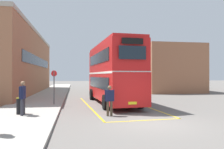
# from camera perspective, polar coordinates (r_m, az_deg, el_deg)

# --- Properties ---
(ground_plane) EXTENTS (135.60, 135.60, 0.00)m
(ground_plane) POSITION_cam_1_polar(r_m,az_deg,el_deg) (24.69, -1.18, -5.49)
(ground_plane) COLOR #66605B
(sidewalk_left) EXTENTS (4.00, 57.60, 0.14)m
(sidewalk_left) POSITION_cam_1_polar(r_m,az_deg,el_deg) (26.97, -15.79, -4.89)
(sidewalk_left) COLOR #A39E93
(sidewalk_left) RESTS_ON ground
(brick_building_left) EXTENTS (6.72, 24.59, 7.65)m
(brick_building_left) POSITION_cam_1_polar(r_m,az_deg,el_deg) (30.48, -24.43, 2.74)
(brick_building_left) COLOR #9E6647
(brick_building_left) RESTS_ON ground
(depot_building_right) EXTENTS (7.54, 15.13, 6.34)m
(depot_building_right) POSITION_cam_1_polar(r_m,az_deg,el_deg) (35.23, 11.77, 1.24)
(depot_building_right) COLOR #9E6647
(depot_building_right) RESTS_ON ground
(double_decker_bus) EXTENTS (3.25, 10.06, 4.75)m
(double_decker_bus) POSITION_cam_1_polar(r_m,az_deg,el_deg) (17.85, 0.14, 0.58)
(double_decker_bus) COLOR black
(double_decker_bus) RESTS_ON ground
(single_deck_bus) EXTENTS (3.30, 8.65, 3.02)m
(single_deck_bus) POSITION_cam_1_polar(r_m,az_deg,el_deg) (33.20, 3.32, -1.32)
(single_deck_bus) COLOR black
(single_deck_bus) RESTS_ON ground
(pedestrian_boarding) EXTENTS (0.55, 0.34, 1.69)m
(pedestrian_boarding) POSITION_cam_1_polar(r_m,az_deg,el_deg) (12.39, -0.63, -6.15)
(pedestrian_boarding) COLOR #473828
(pedestrian_boarding) RESTS_ON ground
(pedestrian_waiting_near) EXTENTS (0.26, 0.60, 1.81)m
(pedestrian_waiting_near) POSITION_cam_1_polar(r_m,az_deg,el_deg) (12.71, -21.99, -4.96)
(pedestrian_waiting_near) COLOR #2D2D38
(pedestrian_waiting_near) RESTS_ON sidewalk_left
(litter_bin) EXTENTS (0.48, 0.48, 0.90)m
(litter_bin) POSITION_cam_1_polar(r_m,az_deg,el_deg) (13.23, -22.36, -7.44)
(litter_bin) COLOR black
(litter_bin) RESTS_ON sidewalk_left
(bus_stop_sign) EXTENTS (0.43, 0.16, 2.48)m
(bus_stop_sign) POSITION_cam_1_polar(r_m,az_deg,el_deg) (16.90, -14.66, -2.31)
(bus_stop_sign) COLOR #4C4C51
(bus_stop_sign) RESTS_ON sidewalk_left
(bay_marking_yellow) EXTENTS (4.94, 12.19, 0.01)m
(bay_marking_yellow) POSITION_cam_1_polar(r_m,az_deg,el_deg) (16.19, 1.48, -8.23)
(bay_marking_yellow) COLOR gold
(bay_marking_yellow) RESTS_ON ground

